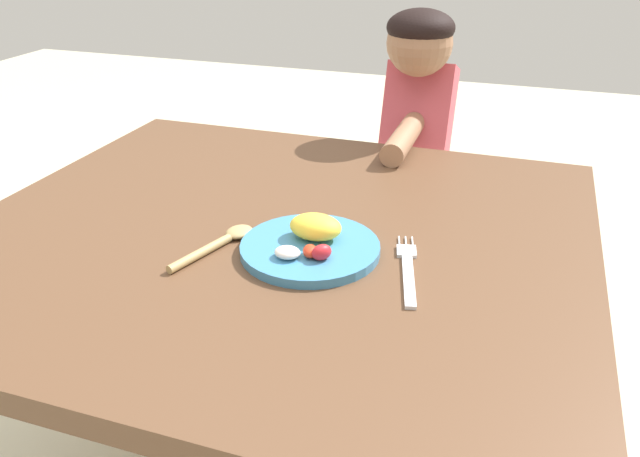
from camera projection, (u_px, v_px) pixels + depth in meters
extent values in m
cube|color=brown|center=(275.00, 238.00, 1.14)|extent=(1.10, 1.00, 0.04)
cube|color=#513B24|center=(182.00, 257.00, 1.78)|extent=(0.06, 0.06, 0.64)
cube|color=#513B24|center=(525.00, 318.00, 1.51)|extent=(0.06, 0.06, 0.64)
cylinder|color=teal|center=(310.00, 248.00, 1.05)|extent=(0.23, 0.23, 0.02)
ellipsoid|color=yellow|center=(316.00, 227.00, 1.05)|extent=(0.09, 0.06, 0.04)
ellipsoid|color=red|center=(310.00, 251.00, 1.00)|extent=(0.03, 0.04, 0.02)
ellipsoid|color=red|center=(322.00, 252.00, 0.99)|extent=(0.04, 0.04, 0.03)
ellipsoid|color=silver|center=(287.00, 252.00, 1.00)|extent=(0.04, 0.04, 0.02)
cube|color=silver|center=(409.00, 281.00, 0.97)|extent=(0.05, 0.15, 0.01)
cube|color=silver|center=(406.00, 251.00, 1.05)|extent=(0.04, 0.04, 0.01)
cylinder|color=silver|center=(412.00, 242.00, 1.08)|extent=(0.01, 0.03, 0.00)
cylinder|color=silver|center=(406.00, 241.00, 1.08)|extent=(0.01, 0.03, 0.00)
cylinder|color=silver|center=(399.00, 241.00, 1.08)|extent=(0.01, 0.03, 0.00)
cylinder|color=tan|center=(200.00, 253.00, 1.03)|extent=(0.05, 0.13, 0.01)
ellipsoid|color=tan|center=(239.00, 232.00, 1.10)|extent=(0.06, 0.06, 0.02)
cube|color=#364E71|center=(410.00, 258.00, 1.87)|extent=(0.18, 0.14, 0.54)
cube|color=#CC4C59|center=(417.00, 126.00, 1.64)|extent=(0.17, 0.21, 0.33)
sphere|color=#9E7051|center=(420.00, 43.00, 1.50)|extent=(0.16, 0.16, 0.16)
ellipsoid|color=black|center=(421.00, 27.00, 1.49)|extent=(0.16, 0.16, 0.09)
cylinder|color=#9E7051|center=(404.00, 138.00, 1.48)|extent=(0.05, 0.25, 0.05)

